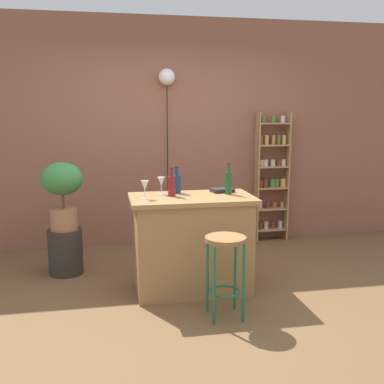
{
  "coord_description": "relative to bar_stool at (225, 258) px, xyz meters",
  "views": [
    {
      "loc": [
        -0.77,
        -3.78,
        1.68
      ],
      "look_at": [
        0.05,
        0.55,
        0.9
      ],
      "focal_mm": 42.92,
      "sensor_mm": 36.0,
      "label": 1
    }
  ],
  "objects": [
    {
      "name": "ground",
      "position": [
        -0.16,
        0.33,
        -0.51
      ],
      "size": [
        12.0,
        12.0,
        0.0
      ],
      "primitive_type": "plane",
      "color": "brown"
    },
    {
      "name": "back_wall",
      "position": [
        -0.16,
        2.28,
        0.89
      ],
      "size": [
        6.4,
        0.1,
        2.8
      ],
      "primitive_type": "cube",
      "color": "#8C5642",
      "rests_on": "ground"
    },
    {
      "name": "kitchen_counter",
      "position": [
        -0.16,
        0.63,
        -0.05
      ],
      "size": [
        1.14,
        0.65,
        0.9
      ],
      "color": "#9E7042",
      "rests_on": "ground"
    },
    {
      "name": "bar_stool",
      "position": [
        0.0,
        0.0,
        0.0
      ],
      "size": [
        0.33,
        0.33,
        0.68
      ],
      "color": "#196642",
      "rests_on": "ground"
    },
    {
      "name": "spice_shelf",
      "position": [
        1.18,
        2.13,
        0.34
      ],
      "size": [
        0.43,
        0.17,
        1.66
      ],
      "color": "#A87F51",
      "rests_on": "ground"
    },
    {
      "name": "plant_stool",
      "position": [
        -1.37,
        1.3,
        -0.27
      ],
      "size": [
        0.35,
        0.35,
        0.47
      ],
      "primitive_type": "cylinder",
      "color": "#2D2823",
      "rests_on": "ground"
    },
    {
      "name": "potted_plant",
      "position": [
        -1.37,
        1.3,
        0.39
      ],
      "size": [
        0.42,
        0.38,
        0.7
      ],
      "color": "#A86B4C",
      "rests_on": "plant_stool"
    },
    {
      "name": "bottle_vinegar",
      "position": [
        0.2,
        0.68,
        0.51
      ],
      "size": [
        0.06,
        0.06,
        0.3
      ],
      "color": "#194C23",
      "rests_on": "kitchen_counter"
    },
    {
      "name": "bottle_wine_red",
      "position": [
        -0.33,
        0.68,
        0.5
      ],
      "size": [
        0.07,
        0.07,
        0.27
      ],
      "color": "maroon",
      "rests_on": "kitchen_counter"
    },
    {
      "name": "bottle_spirits_clear",
      "position": [
        -0.27,
        0.83,
        0.49
      ],
      "size": [
        0.08,
        0.08,
        0.26
      ],
      "color": "navy",
      "rests_on": "kitchen_counter"
    },
    {
      "name": "wine_glass_left",
      "position": [
        -0.59,
        0.6,
        0.51
      ],
      "size": [
        0.07,
        0.07,
        0.16
      ],
      "color": "silver",
      "rests_on": "kitchen_counter"
    },
    {
      "name": "wine_glass_center",
      "position": [
        -0.42,
        0.8,
        0.51
      ],
      "size": [
        0.07,
        0.07,
        0.16
      ],
      "color": "silver",
      "rests_on": "kitchen_counter"
    },
    {
      "name": "cookbook",
      "position": [
        0.18,
        0.81,
        0.41
      ],
      "size": [
        0.23,
        0.18,
        0.03
      ],
      "primitive_type": "cube",
      "rotation": [
        0.0,
        0.0,
        0.13
      ],
      "color": "black",
      "rests_on": "kitchen_counter"
    },
    {
      "name": "pendant_globe_light",
      "position": [
        -0.17,
        2.17,
        1.54
      ],
      "size": [
        0.2,
        0.2,
        2.18
      ],
      "color": "black",
      "rests_on": "ground"
    }
  ]
}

